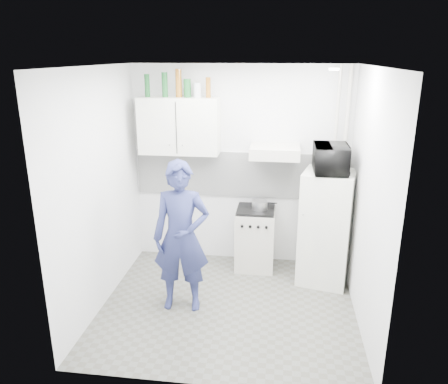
# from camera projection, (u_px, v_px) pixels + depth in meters

# --- Properties ---
(floor) EXTENTS (2.80, 2.80, 0.00)m
(floor) POSITION_uv_depth(u_px,v_px,m) (228.00, 306.00, 4.92)
(floor) COLOR #565751
(floor) RESTS_ON ground
(ceiling) EXTENTS (2.80, 2.80, 0.00)m
(ceiling) POSITION_uv_depth(u_px,v_px,m) (229.00, 66.00, 4.13)
(ceiling) COLOR white
(ceiling) RESTS_ON wall_back
(wall_back) EXTENTS (2.80, 0.00, 2.80)m
(wall_back) POSITION_uv_depth(u_px,v_px,m) (240.00, 167.00, 5.70)
(wall_back) COLOR silver
(wall_back) RESTS_ON floor
(wall_left) EXTENTS (0.00, 2.60, 2.60)m
(wall_left) POSITION_uv_depth(u_px,v_px,m) (99.00, 191.00, 4.70)
(wall_left) COLOR silver
(wall_left) RESTS_ON floor
(wall_right) EXTENTS (0.00, 2.60, 2.60)m
(wall_right) POSITION_uv_depth(u_px,v_px,m) (367.00, 202.00, 4.35)
(wall_right) COLOR silver
(wall_right) RESTS_ON floor
(person) EXTENTS (0.64, 0.45, 1.67)m
(person) POSITION_uv_depth(u_px,v_px,m) (181.00, 237.00, 4.67)
(person) COLOR navy
(person) RESTS_ON floor
(stove) EXTENTS (0.49, 0.49, 0.79)m
(stove) POSITION_uv_depth(u_px,v_px,m) (255.00, 239.00, 5.71)
(stove) COLOR beige
(stove) RESTS_ON floor
(fridge) EXTENTS (0.69, 0.69, 1.40)m
(fridge) POSITION_uv_depth(u_px,v_px,m) (326.00, 228.00, 5.29)
(fridge) COLOR silver
(fridge) RESTS_ON floor
(stove_top) EXTENTS (0.47, 0.47, 0.03)m
(stove_top) POSITION_uv_depth(u_px,v_px,m) (256.00, 210.00, 5.59)
(stove_top) COLOR black
(stove_top) RESTS_ON stove
(saucepan) EXTENTS (0.20, 0.20, 0.11)m
(saucepan) POSITION_uv_depth(u_px,v_px,m) (260.00, 205.00, 5.55)
(saucepan) COLOR silver
(saucepan) RESTS_ON stove_top
(microwave) EXTENTS (0.57, 0.39, 0.32)m
(microwave) POSITION_uv_depth(u_px,v_px,m) (331.00, 159.00, 5.03)
(microwave) COLOR black
(microwave) RESTS_ON fridge
(bottle_a) EXTENTS (0.06, 0.06, 0.28)m
(bottle_a) POSITION_uv_depth(u_px,v_px,m) (147.00, 86.00, 5.37)
(bottle_a) COLOR #144C1E
(bottle_a) RESTS_ON upper_cabinet
(bottle_c) EXTENTS (0.07, 0.07, 0.30)m
(bottle_c) POSITION_uv_depth(u_px,v_px,m) (165.00, 85.00, 5.33)
(bottle_c) COLOR #144C1E
(bottle_c) RESTS_ON upper_cabinet
(bottle_d) EXTENTS (0.08, 0.08, 0.34)m
(bottle_d) POSITION_uv_depth(u_px,v_px,m) (179.00, 83.00, 5.31)
(bottle_d) COLOR brown
(bottle_d) RESTS_ON upper_cabinet
(canister_a) EXTENTS (0.09, 0.09, 0.22)m
(canister_a) POSITION_uv_depth(u_px,v_px,m) (187.00, 88.00, 5.31)
(canister_a) COLOR #144C1E
(canister_a) RESTS_ON upper_cabinet
(canister_b) EXTENTS (0.09, 0.09, 0.18)m
(canister_b) POSITION_uv_depth(u_px,v_px,m) (197.00, 90.00, 5.30)
(canister_b) COLOR #B2B7BC
(canister_b) RESTS_ON upper_cabinet
(bottle_e) EXTENTS (0.06, 0.06, 0.24)m
(bottle_e) POSITION_uv_depth(u_px,v_px,m) (208.00, 87.00, 5.28)
(bottle_e) COLOR brown
(bottle_e) RESTS_ON upper_cabinet
(upper_cabinet) EXTENTS (1.00, 0.35, 0.70)m
(upper_cabinet) POSITION_uv_depth(u_px,v_px,m) (180.00, 126.00, 5.46)
(upper_cabinet) COLOR silver
(upper_cabinet) RESTS_ON wall_back
(range_hood) EXTENTS (0.60, 0.50, 0.14)m
(range_hood) POSITION_uv_depth(u_px,v_px,m) (275.00, 152.00, 5.33)
(range_hood) COLOR beige
(range_hood) RESTS_ON wall_back
(backsplash) EXTENTS (2.74, 0.03, 0.60)m
(backsplash) POSITION_uv_depth(u_px,v_px,m) (240.00, 174.00, 5.72)
(backsplash) COLOR white
(backsplash) RESTS_ON wall_back
(pipe_a) EXTENTS (0.05, 0.05, 2.60)m
(pipe_a) POSITION_uv_depth(u_px,v_px,m) (343.00, 172.00, 5.46)
(pipe_a) COLOR beige
(pipe_a) RESTS_ON floor
(pipe_b) EXTENTS (0.04, 0.04, 2.60)m
(pipe_b) POSITION_uv_depth(u_px,v_px,m) (333.00, 171.00, 5.48)
(pipe_b) COLOR beige
(pipe_b) RESTS_ON floor
(ceiling_spot_fixture) EXTENTS (0.10, 0.10, 0.02)m
(ceiling_spot_fixture) POSITION_uv_depth(u_px,v_px,m) (334.00, 69.00, 4.20)
(ceiling_spot_fixture) COLOR white
(ceiling_spot_fixture) RESTS_ON ceiling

